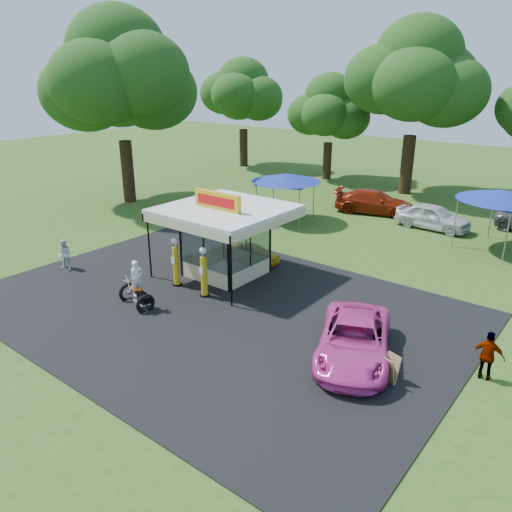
% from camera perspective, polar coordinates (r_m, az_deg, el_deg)
% --- Properties ---
extents(ground, '(120.00, 120.00, 0.00)m').
position_cam_1_polar(ground, '(19.91, -8.65, -7.77)').
color(ground, '#304D18').
rests_on(ground, ground).
extents(asphalt_apron, '(20.00, 14.00, 0.04)m').
position_cam_1_polar(asphalt_apron, '(21.15, -4.71, -5.77)').
color(asphalt_apron, black).
rests_on(asphalt_apron, ground).
extents(gas_station_kiosk, '(5.40, 5.40, 4.18)m').
position_cam_1_polar(gas_station_kiosk, '(23.77, -3.48, 1.87)').
color(gas_station_kiosk, white).
rests_on(gas_station_kiosk, ground).
extents(gas_pump_left, '(0.44, 0.44, 2.35)m').
position_cam_1_polar(gas_pump_left, '(22.96, -9.12, -0.79)').
color(gas_pump_left, black).
rests_on(gas_pump_left, ground).
extents(gas_pump_right, '(0.43, 0.43, 2.31)m').
position_cam_1_polar(gas_pump_right, '(21.70, -5.97, -1.97)').
color(gas_pump_right, black).
rests_on(gas_pump_right, ground).
extents(motorcycle, '(1.89, 1.15, 2.16)m').
position_cam_1_polar(motorcycle, '(21.35, -13.44, -3.60)').
color(motorcycle, black).
rests_on(motorcycle, ground).
extents(spare_tires, '(0.91, 0.85, 0.75)m').
position_cam_1_polar(spare_tires, '(25.13, -7.57, -0.67)').
color(spare_tires, black).
rests_on(spare_tires, ground).
extents(a_frame_sign, '(0.58, 0.61, 0.95)m').
position_cam_1_polar(a_frame_sign, '(16.68, 14.99, -12.40)').
color(a_frame_sign, '#593819').
rests_on(a_frame_sign, ground).
extents(kiosk_car, '(2.82, 1.13, 0.96)m').
position_cam_1_polar(kiosk_car, '(25.80, -0.17, 0.36)').
color(kiosk_car, gold).
rests_on(kiosk_car, ground).
extents(pink_sedan, '(4.20, 5.63, 1.42)m').
position_cam_1_polar(pink_sedan, '(17.57, 11.15, -9.38)').
color(pink_sedan, '#E53EA5').
rests_on(pink_sedan, ground).
extents(spectator_west, '(0.91, 0.81, 1.54)m').
position_cam_1_polar(spectator_west, '(26.46, -21.00, 0.14)').
color(spectator_west, white).
rests_on(spectator_west, ground).
extents(spectator_east_b, '(1.03, 0.52, 1.68)m').
position_cam_1_polar(spectator_east_b, '(17.72, 25.00, -10.32)').
color(spectator_east_b, gray).
rests_on(spectator_east_b, ground).
extents(bg_car_b, '(5.83, 3.61, 1.58)m').
position_cam_1_polar(bg_car_b, '(35.72, 13.39, 6.03)').
color(bg_car_b, maroon).
rests_on(bg_car_b, ground).
extents(bg_car_c, '(4.66, 2.08, 1.56)m').
position_cam_1_polar(bg_car_c, '(33.11, 19.57, 4.26)').
color(bg_car_c, silver).
rests_on(bg_car_c, ground).
extents(tent_west, '(4.49, 4.49, 3.14)m').
position_cam_1_polar(tent_west, '(32.59, 3.46, 8.90)').
color(tent_west, gray).
rests_on(tent_west, ground).
extents(tent_east, '(4.83, 4.83, 3.38)m').
position_cam_1_polar(tent_east, '(29.93, 26.45, 6.19)').
color(tent_east, gray).
rests_on(tent_east, ground).
extents(oak_far_a, '(8.78, 8.78, 10.41)m').
position_cam_1_polar(oak_far_a, '(52.20, -1.47, 17.45)').
color(oak_far_a, black).
rests_on(oak_far_a, ground).
extents(oak_far_b, '(7.58, 7.58, 9.04)m').
position_cam_1_polar(oak_far_b, '(46.07, 8.40, 15.79)').
color(oak_far_b, black).
rests_on(oak_far_b, ground).
extents(oak_far_c, '(11.02, 11.02, 12.99)m').
position_cam_1_polar(oak_far_c, '(41.59, 17.75, 18.02)').
color(oak_far_c, black).
rests_on(oak_far_c, ground).
extents(oak_near, '(11.61, 11.61, 13.37)m').
position_cam_1_polar(oak_near, '(38.32, -15.29, 18.32)').
color(oak_near, black).
rests_on(oak_near, ground).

